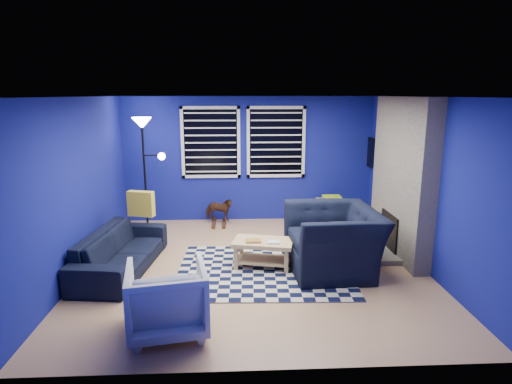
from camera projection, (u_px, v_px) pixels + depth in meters
floor at (254, 266)px, 6.45m from camera, size 5.00×5.00×0.00m
ceiling at (254, 97)px, 5.89m from camera, size 5.00×5.00×0.00m
wall_back at (249, 160)px, 8.61m from camera, size 5.00×0.00×5.00m
wall_left at (78, 187)px, 6.05m from camera, size 0.00×5.00×5.00m
wall_right at (423, 184)px, 6.29m from camera, size 0.00×5.00×5.00m
fireplace at (401, 181)px, 6.79m from camera, size 0.65×2.00×2.50m
window_left at (211, 143)px, 8.46m from camera, size 1.17×0.06×1.42m
window_right at (276, 142)px, 8.52m from camera, size 1.17×0.06×1.42m
tv at (376, 155)px, 8.20m from camera, size 0.07×1.00×0.58m
rug at (264, 270)px, 6.28m from camera, size 2.57×2.09×0.02m
sofa at (121, 251)px, 6.26m from camera, size 2.12×1.04×0.60m
armchair_big at (333, 240)px, 6.23m from camera, size 1.48×1.32×0.92m
armchair_bent at (167, 299)px, 4.60m from camera, size 0.97×0.99×0.77m
rocking_horse at (219, 210)px, 8.44m from camera, size 0.39×0.61×0.48m
coffee_table at (263, 248)px, 6.35m from camera, size 0.96×0.68×0.44m
cabinet at (331, 213)px, 8.38m from camera, size 0.68×0.52×0.61m
floor_lamp at (144, 139)px, 7.77m from camera, size 0.58×0.36×2.13m
throw_pillow at (141, 204)px, 6.93m from camera, size 0.45×0.24×0.41m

